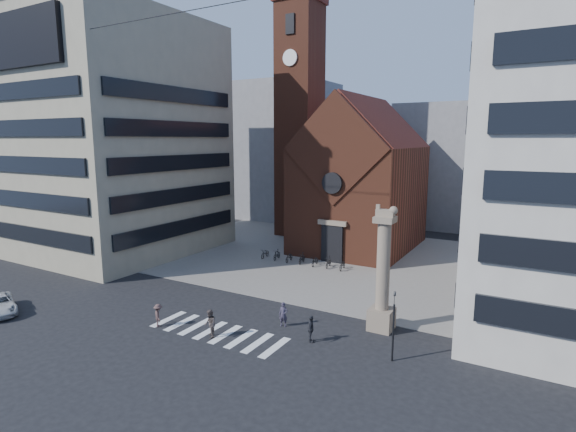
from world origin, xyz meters
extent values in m
plane|color=black|center=(0.00, 0.00, 0.00)|extent=(120.00, 120.00, 0.00)
cube|color=gray|center=(0.00, 19.00, 0.03)|extent=(46.00, 30.00, 0.05)
cube|color=brown|center=(0.00, 25.00, 6.00)|extent=(12.00, 16.00, 12.00)
cube|color=maroon|center=(0.00, 25.40, 12.00)|extent=(12.00, 15.40, 12.00)
cube|color=brown|center=(0.00, 17.05, 12.00)|extent=(11.76, 0.50, 11.76)
cylinder|color=black|center=(0.00, 16.60, 8.50)|extent=(2.20, 0.30, 2.20)
cube|color=black|center=(0.00, 16.85, 2.00)|extent=(2.40, 0.30, 4.00)
cube|color=gray|center=(0.00, 16.80, 4.30)|extent=(3.20, 0.40, 0.50)
cube|color=brown|center=(-10.00, 28.00, 15.00)|extent=(5.00, 5.00, 30.00)
cylinder|color=white|center=(-10.00, 25.40, 23.00)|extent=(2.00, 0.20, 2.00)
cube|color=black|center=(-10.00, 25.40, 27.00)|extent=(1.20, 0.20, 2.40)
cube|color=#9E947A|center=(-24.00, 10.00, 13.00)|extent=(18.00, 20.00, 26.00)
cube|color=gray|center=(-20.00, 40.00, 11.00)|extent=(16.00, 14.00, 22.00)
cube|color=gray|center=(6.00, 45.00, 9.00)|extent=(14.00, 12.00, 18.00)
cube|color=gray|center=(22.00, 42.00, 12.00)|extent=(16.00, 14.00, 24.00)
cube|color=gray|center=(10.00, 3.00, 0.75)|extent=(1.60, 1.60, 1.50)
cylinder|color=gray|center=(10.00, 3.00, 4.50)|extent=(0.90, 0.90, 6.00)
cube|color=gray|center=(10.00, 3.00, 7.70)|extent=(1.30, 1.30, 0.40)
cube|color=gray|center=(10.00, 3.00, 8.10)|extent=(1.20, 0.50, 0.55)
sphere|color=gray|center=(10.55, 3.00, 8.35)|extent=(0.56, 0.56, 0.56)
cube|color=gray|center=(9.50, 3.00, 8.50)|extent=(0.25, 0.15, 0.35)
cylinder|color=black|center=(12.00, -1.00, 1.75)|extent=(0.12, 0.12, 3.50)
imported|color=black|center=(12.00, -1.00, 3.90)|extent=(0.13, 0.16, 0.80)
imported|color=#352F41|center=(3.89, 0.10, 0.87)|extent=(0.71, 0.55, 1.73)
imported|color=#504440|center=(0.63, -3.88, 0.95)|extent=(1.14, 1.17, 1.90)
imported|color=#24252B|center=(6.68, -1.15, 0.89)|extent=(0.81, 1.13, 1.77)
imported|color=#4D3633|center=(-3.66, -4.28, 0.81)|extent=(1.19, 1.13, 1.62)
imported|color=black|center=(-7.14, 14.87, 0.55)|extent=(0.95, 1.97, 0.99)
imported|color=black|center=(-5.61, 14.87, 0.60)|extent=(0.80, 1.90, 1.10)
imported|color=black|center=(-4.08, 14.87, 0.55)|extent=(0.95, 1.97, 0.99)
imported|color=black|center=(-2.54, 14.87, 0.60)|extent=(0.80, 1.90, 1.10)
imported|color=black|center=(-1.01, 14.87, 0.55)|extent=(0.95, 1.97, 0.99)
imported|color=black|center=(0.52, 14.87, 0.60)|extent=(0.80, 1.90, 1.10)
imported|color=black|center=(2.06, 14.87, 0.55)|extent=(0.95, 1.97, 0.99)
camera|label=1|loc=(18.98, -25.48, 12.93)|focal=28.00mm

